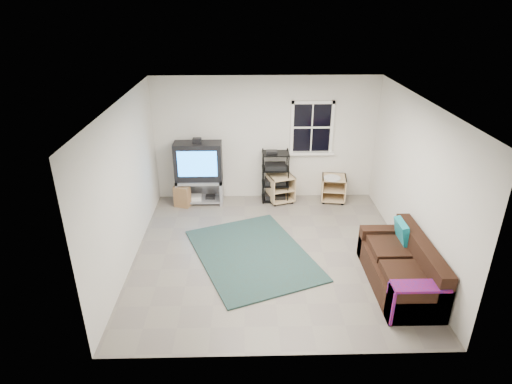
{
  "coord_description": "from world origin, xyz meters",
  "views": [
    {
      "loc": [
        -0.41,
        -6.21,
        4.01
      ],
      "look_at": [
        -0.24,
        0.4,
        0.97
      ],
      "focal_mm": 30.0,
      "sensor_mm": 36.0,
      "label": 1
    }
  ],
  "objects_px": {
    "av_rack": "(275,179)",
    "side_table_left": "(280,187)",
    "side_table_right": "(333,186)",
    "sofa": "(402,269)",
    "tv_unit": "(199,168)"
  },
  "relations": [
    {
      "from": "tv_unit",
      "to": "av_rack",
      "type": "distance_m",
      "value": 1.62
    },
    {
      "from": "av_rack",
      "to": "tv_unit",
      "type": "bearing_deg",
      "value": -178.52
    },
    {
      "from": "av_rack",
      "to": "side_table_right",
      "type": "bearing_deg",
      "value": -0.91
    },
    {
      "from": "sofa",
      "to": "side_table_right",
      "type": "bearing_deg",
      "value": 98.77
    },
    {
      "from": "side_table_right",
      "to": "tv_unit",
      "type": "bearing_deg",
      "value": -179.57
    },
    {
      "from": "side_table_right",
      "to": "side_table_left",
      "type": "bearing_deg",
      "value": 179.38
    },
    {
      "from": "side_table_left",
      "to": "side_table_right",
      "type": "distance_m",
      "value": 1.14
    },
    {
      "from": "av_rack",
      "to": "sofa",
      "type": "bearing_deg",
      "value": -60.55
    },
    {
      "from": "tv_unit",
      "to": "sofa",
      "type": "distance_m",
      "value": 4.47
    },
    {
      "from": "side_table_right",
      "to": "av_rack",
      "type": "bearing_deg",
      "value": 179.09
    },
    {
      "from": "av_rack",
      "to": "side_table_left",
      "type": "bearing_deg",
      "value": -4.06
    },
    {
      "from": "sofa",
      "to": "side_table_left",
      "type": "bearing_deg",
      "value": 117.99
    },
    {
      "from": "tv_unit",
      "to": "sofa",
      "type": "height_order",
      "value": "tv_unit"
    },
    {
      "from": "sofa",
      "to": "av_rack",
      "type": "bearing_deg",
      "value": 119.45
    },
    {
      "from": "side_table_right",
      "to": "sofa",
      "type": "relative_size",
      "value": 0.32
    }
  ]
}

